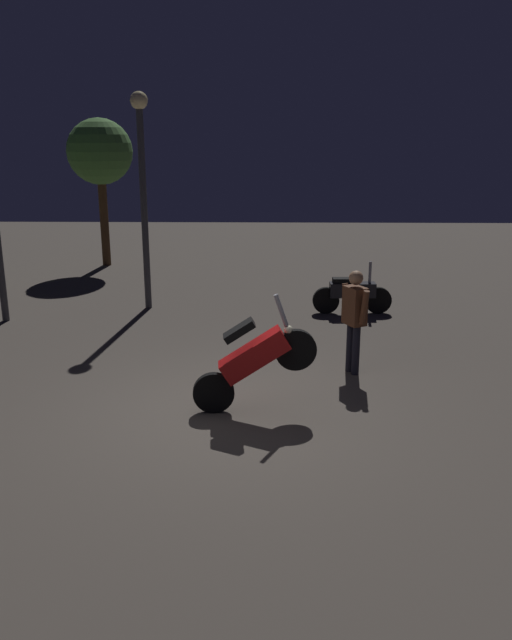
# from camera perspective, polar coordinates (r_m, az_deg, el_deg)

# --- Properties ---
(ground_plane) EXTENTS (40.00, 40.00, 0.00)m
(ground_plane) POSITION_cam_1_polar(r_m,az_deg,el_deg) (8.75, -2.85, -8.20)
(ground_plane) COLOR #4C443D
(motorcycle_red_foreground) EXTENTS (1.66, 0.39, 1.63)m
(motorcycle_red_foreground) POSITION_cam_1_polar(r_m,az_deg,el_deg) (8.50, -0.17, -3.52)
(motorcycle_red_foreground) COLOR black
(motorcycle_red_foreground) RESTS_ON ground_plane
(motorcycle_black_parked_left) EXTENTS (1.66, 0.32, 1.11)m
(motorcycle_black_parked_left) POSITION_cam_1_polar(r_m,az_deg,el_deg) (13.55, 8.57, 2.39)
(motorcycle_black_parked_left) COLOR black
(motorcycle_black_parked_left) RESTS_ON ground_plane
(person_rider_beside) EXTENTS (0.39, 0.63, 1.64)m
(person_rider_beside) POSITION_cam_1_polar(r_m,az_deg,el_deg) (9.95, 8.78, 0.62)
(person_rider_beside) COLOR black
(person_rider_beside) RESTS_ON ground_plane
(streetlamp_near) EXTENTS (0.36, 0.36, 4.47)m
(streetlamp_near) POSITION_cam_1_polar(r_m,az_deg,el_deg) (13.70, -10.11, 12.83)
(streetlamp_near) COLOR #38383D
(streetlamp_near) RESTS_ON ground_plane
(tree_left_bg) EXTENTS (1.81, 1.81, 4.11)m
(tree_left_bg) POSITION_cam_1_polar(r_m,az_deg,el_deg) (18.84, -13.76, 14.25)
(tree_left_bg) COLOR #4C331E
(tree_left_bg) RESTS_ON ground_plane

